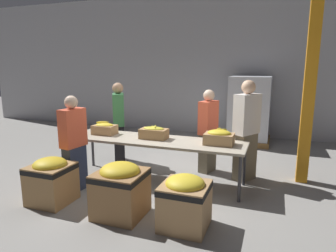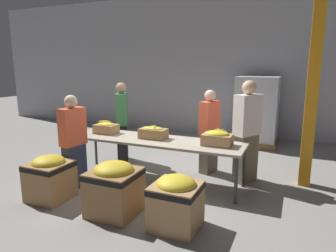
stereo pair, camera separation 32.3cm
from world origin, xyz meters
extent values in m
plane|color=gray|center=(0.00, 0.00, 0.00)|extent=(30.00, 30.00, 0.00)
cube|color=#A8A8AD|center=(0.00, 4.04, 2.00)|extent=(16.00, 0.08, 4.00)
cube|color=#B2A893|center=(0.00, 0.00, 0.73)|extent=(3.08, 0.80, 0.04)
cylinder|color=#38383D|center=(-1.48, -0.34, 0.35)|extent=(0.05, 0.05, 0.71)
cylinder|color=#38383D|center=(1.48, -0.34, 0.35)|extent=(0.05, 0.05, 0.71)
cylinder|color=#38383D|center=(-1.48, 0.34, 0.35)|extent=(0.05, 0.05, 0.71)
cylinder|color=#38383D|center=(1.48, 0.34, 0.35)|extent=(0.05, 0.05, 0.71)
cube|color=tan|center=(-1.00, 0.05, 0.83)|extent=(0.41, 0.28, 0.17)
ellipsoid|color=yellow|center=(-1.00, 0.05, 0.92)|extent=(0.34, 0.23, 0.07)
ellipsoid|color=yellow|center=(-1.04, 0.09, 0.95)|extent=(0.13, 0.20, 0.04)
ellipsoid|color=yellow|center=(-1.11, 0.12, 0.95)|extent=(0.19, 0.16, 0.05)
cube|color=#A37A4C|center=(-0.03, 0.04, 0.84)|extent=(0.47, 0.27, 0.17)
ellipsoid|color=gold|center=(-0.03, 0.04, 0.93)|extent=(0.37, 0.21, 0.06)
ellipsoid|color=gold|center=(-0.06, 0.04, 0.94)|extent=(0.06, 0.18, 0.05)
ellipsoid|color=gold|center=(-0.01, 0.06, 0.96)|extent=(0.11, 0.20, 0.04)
ellipsoid|color=gold|center=(-0.06, 0.11, 0.94)|extent=(0.18, 0.18, 0.04)
cube|color=tan|center=(1.09, 0.04, 0.84)|extent=(0.46, 0.31, 0.18)
ellipsoid|color=yellow|center=(1.09, 0.04, 0.93)|extent=(0.37, 0.28, 0.11)
ellipsoid|color=yellow|center=(1.14, 0.08, 0.97)|extent=(0.05, 0.18, 0.05)
ellipsoid|color=yellow|center=(1.12, 0.08, 0.98)|extent=(0.18, 0.15, 0.05)
ellipsoid|color=yellow|center=(1.07, 0.13, 0.98)|extent=(0.08, 0.16, 0.05)
ellipsoid|color=yellow|center=(1.11, 0.00, 0.96)|extent=(0.15, 0.17, 0.04)
cube|color=#6B604C|center=(1.46, 0.61, 0.41)|extent=(0.39, 0.45, 0.83)
cube|color=silver|center=(1.46, 0.61, 1.17)|extent=(0.45, 0.52, 0.68)
sphere|color=#DBAD89|center=(1.46, 0.61, 1.63)|extent=(0.23, 0.23, 0.23)
cube|color=#6B604C|center=(0.75, 0.80, 0.37)|extent=(0.29, 0.39, 0.74)
cube|color=#EA5B3D|center=(0.75, 0.80, 1.04)|extent=(0.32, 0.46, 0.61)
sphere|color=beige|center=(0.75, 0.80, 1.45)|extent=(0.21, 0.21, 0.21)
cube|color=black|center=(-1.11, 0.78, 0.39)|extent=(0.36, 0.43, 0.78)
cube|color=#387A47|center=(-1.11, 0.78, 1.10)|extent=(0.41, 0.49, 0.64)
sphere|color=tan|center=(-1.11, 0.78, 1.53)|extent=(0.22, 0.22, 0.22)
cube|color=#2D3856|center=(-1.06, -0.78, 0.36)|extent=(0.25, 0.37, 0.73)
cube|color=#EA5B3D|center=(-1.06, -0.78, 1.03)|extent=(0.27, 0.44, 0.60)
sphere|color=beige|center=(-1.06, -0.78, 1.43)|extent=(0.21, 0.21, 0.21)
cube|color=#A37A4C|center=(-1.10, -1.28, 0.29)|extent=(0.57, 0.57, 0.57)
cube|color=black|center=(-1.10, -1.28, 0.52)|extent=(0.57, 0.57, 0.07)
ellipsoid|color=gold|center=(-1.10, -1.28, 0.58)|extent=(0.48, 0.48, 0.20)
cube|color=olive|center=(0.04, -1.28, 0.31)|extent=(0.62, 0.62, 0.61)
cube|color=black|center=(0.04, -1.28, 0.56)|extent=(0.63, 0.63, 0.07)
ellipsoid|color=gold|center=(0.04, -1.28, 0.62)|extent=(0.53, 0.53, 0.22)
cube|color=tan|center=(0.93, -1.28, 0.28)|extent=(0.57, 0.57, 0.56)
cube|color=black|center=(0.93, -1.28, 0.51)|extent=(0.57, 0.57, 0.07)
ellipsoid|color=yellow|center=(0.93, -1.28, 0.57)|extent=(0.48, 0.48, 0.20)
cube|color=orange|center=(2.41, 0.86, 2.00)|extent=(0.18, 0.18, 4.00)
cube|color=olive|center=(1.28, 3.31, 0.07)|extent=(1.08, 1.08, 0.13)
cube|color=silver|center=(1.28, 3.31, 0.92)|extent=(1.00, 1.00, 1.59)
camera|label=1|loc=(1.90, -4.57, 1.98)|focal=32.00mm
camera|label=2|loc=(2.20, -4.45, 1.98)|focal=32.00mm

